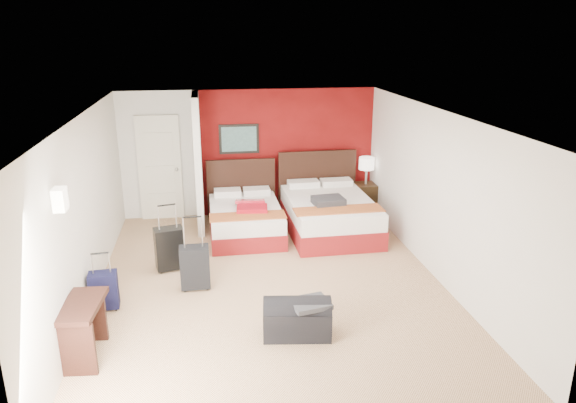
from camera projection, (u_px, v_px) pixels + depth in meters
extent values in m
plane|color=tan|center=(270.00, 283.00, 7.87)|extent=(6.50, 6.50, 0.00)
cube|color=silver|center=(249.00, 153.00, 10.54)|extent=(5.00, 0.04, 2.50)
cube|color=silver|center=(85.00, 212.00, 7.12)|extent=(0.04, 6.50, 2.50)
cube|color=black|center=(239.00, 139.00, 10.36)|extent=(0.78, 0.03, 0.58)
cube|color=white|center=(60.00, 199.00, 5.52)|extent=(0.12, 0.20, 0.24)
cube|color=maroon|center=(287.00, 152.00, 10.63)|extent=(3.50, 0.04, 2.50)
cube|color=silver|center=(198.00, 162.00, 9.79)|extent=(0.12, 1.20, 2.50)
cube|color=silver|center=(160.00, 168.00, 10.30)|extent=(0.82, 0.06, 2.05)
cube|color=white|center=(246.00, 221.00, 9.65)|extent=(1.28, 1.82, 0.55)
cube|color=white|center=(329.00, 216.00, 9.77)|extent=(1.54, 2.18, 0.65)
cube|color=#B10F1F|center=(251.00, 206.00, 9.47)|extent=(0.60, 0.78, 0.09)
cube|color=#343439|center=(328.00, 201.00, 9.35)|extent=(0.57, 0.47, 0.13)
cube|color=black|center=(365.00, 199.00, 10.79)|extent=(0.45, 0.45, 0.62)
cylinder|color=white|center=(366.00, 171.00, 10.61)|extent=(0.38, 0.38, 0.54)
cube|color=black|center=(170.00, 250.00, 8.23)|extent=(0.49, 0.36, 0.66)
cube|color=black|center=(195.00, 269.00, 7.63)|extent=(0.42, 0.27, 0.62)
cube|color=black|center=(104.00, 292.00, 7.07)|extent=(0.38, 0.25, 0.50)
cube|color=black|center=(297.00, 320.00, 6.48)|extent=(0.87, 0.55, 0.42)
cube|color=#35353A|center=(310.00, 303.00, 6.39)|extent=(0.51, 0.46, 0.06)
cube|color=black|center=(84.00, 330.00, 6.01)|extent=(0.48, 0.85, 0.68)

